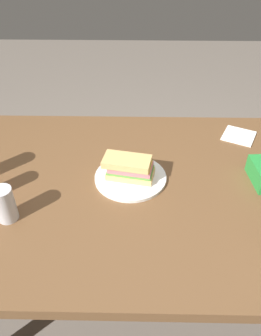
# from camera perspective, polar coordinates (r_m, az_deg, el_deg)

# --- Properties ---
(ground_plane) EXTENTS (8.00, 8.00, 0.00)m
(ground_plane) POSITION_cam_1_polar(r_m,az_deg,el_deg) (1.80, 1.85, -20.52)
(ground_plane) COLOR #70665B
(dining_table) EXTENTS (1.68, 1.00, 0.73)m
(dining_table) POSITION_cam_1_polar(r_m,az_deg,el_deg) (1.30, 2.42, -5.43)
(dining_table) COLOR brown
(dining_table) RESTS_ON ground_plane
(paper_plate) EXTENTS (0.27, 0.27, 0.01)m
(paper_plate) POSITION_cam_1_polar(r_m,az_deg,el_deg) (1.26, -0.00, -1.57)
(paper_plate) COLOR white
(paper_plate) RESTS_ON dining_table
(sandwich) EXTENTS (0.20, 0.12, 0.08)m
(sandwich) POSITION_cam_1_polar(r_m,az_deg,el_deg) (1.23, -0.19, 0.07)
(sandwich) COLOR #DBB26B
(sandwich) RESTS_ON paper_plate
(soda_can_silver) EXTENTS (0.07, 0.07, 0.12)m
(soda_can_silver) POSITION_cam_1_polar(r_m,az_deg,el_deg) (1.15, -20.41, -5.75)
(soda_can_silver) COLOR silver
(soda_can_silver) RESTS_ON dining_table
(paper_napkin) EXTENTS (0.17, 0.17, 0.01)m
(paper_napkin) POSITION_cam_1_polar(r_m,az_deg,el_deg) (1.58, 17.78, 5.19)
(paper_napkin) COLOR white
(paper_napkin) RESTS_ON dining_table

